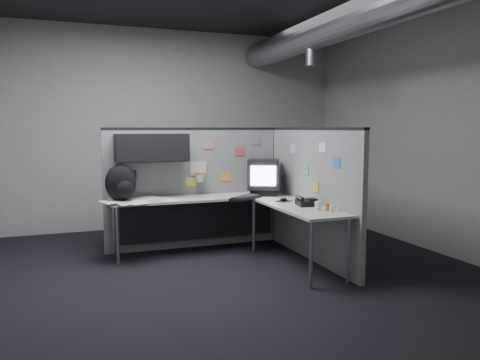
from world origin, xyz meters
name	(u,v)px	position (x,y,z in m)	size (l,w,h in m)	color
room	(279,86)	(0.56, 0.00, 2.10)	(5.62, 5.62, 3.22)	black
partition_back	(184,175)	(-0.25, 1.23, 1.00)	(2.44, 0.42, 1.63)	gray
partition_right	(311,194)	(1.10, 0.22, 0.82)	(0.07, 2.23, 1.63)	gray
desk	(225,208)	(0.15, 0.70, 0.61)	(2.31, 2.11, 0.73)	#BCB7AA
monitor	(264,177)	(0.76, 0.90, 0.98)	(0.55, 0.55, 0.48)	black
keyboard	(246,198)	(0.38, 0.60, 0.75)	(0.51, 0.43, 0.04)	black
mouse	(283,200)	(0.76, 0.28, 0.74)	(0.25, 0.23, 0.04)	black
phone	(306,202)	(0.87, -0.10, 0.77)	(0.25, 0.27, 0.11)	black
bottles	(332,208)	(0.94, -0.53, 0.76)	(0.13, 0.15, 0.08)	silver
cup	(318,206)	(0.84, -0.42, 0.78)	(0.07, 0.07, 0.10)	silver
papers	(139,201)	(-0.90, 0.87, 0.74)	(1.00, 0.72, 0.02)	white
backpack	(121,184)	(-1.10, 0.95, 0.95)	(0.40, 0.38, 0.45)	black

